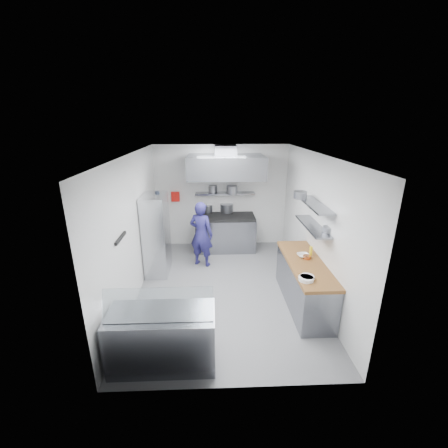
{
  "coord_description": "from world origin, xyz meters",
  "views": [
    {
      "loc": [
        -0.25,
        -5.56,
        3.39
      ],
      "look_at": [
        0.0,
        0.6,
        1.25
      ],
      "focal_mm": 24.0,
      "sensor_mm": 36.0,
      "label": 1
    }
  ],
  "objects_px": {
    "chef": "(201,234)",
    "wire_rack": "(157,235)",
    "display_case": "(163,338)",
    "gas_range": "(225,234)"
  },
  "relations": [
    {
      "from": "display_case",
      "to": "gas_range",
      "type": "bearing_deg",
      "value": 75.12
    },
    {
      "from": "wire_rack",
      "to": "chef",
      "type": "bearing_deg",
      "value": 16.81
    },
    {
      "from": "gas_range",
      "to": "chef",
      "type": "relative_size",
      "value": 0.99
    },
    {
      "from": "display_case",
      "to": "wire_rack",
      "type": "bearing_deg",
      "value": 100.7
    },
    {
      "from": "chef",
      "to": "wire_rack",
      "type": "distance_m",
      "value": 1.06
    },
    {
      "from": "wire_rack",
      "to": "display_case",
      "type": "xyz_separation_m",
      "value": [
        0.54,
        -2.86,
        -0.5
      ]
    },
    {
      "from": "chef",
      "to": "gas_range",
      "type": "bearing_deg",
      "value": -100.48
    },
    {
      "from": "wire_rack",
      "to": "display_case",
      "type": "distance_m",
      "value": 2.95
    },
    {
      "from": "chef",
      "to": "wire_rack",
      "type": "relative_size",
      "value": 0.87
    },
    {
      "from": "display_case",
      "to": "chef",
      "type": "bearing_deg",
      "value": 81.62
    }
  ]
}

